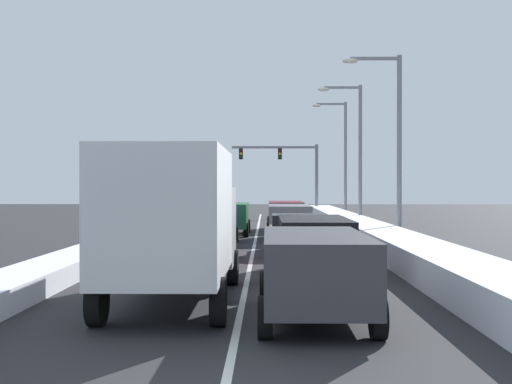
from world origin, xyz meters
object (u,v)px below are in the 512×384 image
at_px(sedan_tan_right_lane_third, 293,234).
at_px(sedan_red_center_lane_second, 205,240).
at_px(suv_green_center_lane_fourth, 229,216).
at_px(traffic_light_gantry, 290,164).
at_px(street_lamp_right_mid, 355,143).
at_px(sedan_white_center_lane_fifth, 229,215).
at_px(street_lamp_right_near, 391,131).
at_px(suv_maroon_right_lane_fifth, 286,213).
at_px(suv_navy_center_lane_third, 212,222).
at_px(suv_black_right_lane_second, 314,241).
at_px(suv_charcoal_right_lane_nearest, 315,268).
at_px(street_lamp_right_far, 341,150).
at_px(suv_gray_right_lane_fourth, 289,219).
at_px(box_truck_center_lane_nearest, 175,218).

distance_m(sedan_tan_right_lane_third, sedan_red_center_lane_second, 4.53).
distance_m(suv_green_center_lane_fourth, traffic_light_gantry, 24.16).
bearing_deg(street_lamp_right_mid, sedan_white_center_lane_fifth, 167.12).
distance_m(sedan_tan_right_lane_third, street_lamp_right_near, 7.70).
xyz_separation_m(sedan_tan_right_lane_third, sedan_red_center_lane_second, (-3.10, -3.30, 0.00)).
bearing_deg(street_lamp_right_near, suv_maroon_right_lane_fifth, 115.38).
distance_m(sedan_tan_right_lane_third, suv_maroon_right_lane_fifth, 13.92).
height_order(suv_navy_center_lane_third, sedan_white_center_lane_fifth, suv_navy_center_lane_third).
bearing_deg(suv_black_right_lane_second, sedan_tan_right_lane_third, 92.84).
bearing_deg(traffic_light_gantry, sedan_red_center_lane_second, -96.33).
xyz_separation_m(suv_maroon_right_lane_fifth, sedan_white_center_lane_fifth, (-3.46, 2.95, -0.25)).
distance_m(sedan_tan_right_lane_third, sedan_white_center_lane_fifth, 17.20).
distance_m(suv_black_right_lane_second, sedan_red_center_lane_second, 4.75).
height_order(suv_charcoal_right_lane_nearest, sedan_red_center_lane_second, suv_charcoal_right_lane_nearest).
height_order(suv_maroon_right_lane_fifth, sedan_red_center_lane_second, suv_maroon_right_lane_fifth).
bearing_deg(street_lamp_right_near, street_lamp_right_far, 89.91).
bearing_deg(sedan_tan_right_lane_third, suv_green_center_lane_fourth, 106.61).
bearing_deg(street_lamp_right_mid, suv_black_right_lane_second, -100.28).
bearing_deg(street_lamp_right_far, street_lamp_right_mid, -91.79).
relative_size(suv_gray_right_lane_fourth, box_truck_center_lane_nearest, 0.68).
distance_m(suv_black_right_lane_second, suv_navy_center_lane_third, 10.90).
height_order(box_truck_center_lane_nearest, street_lamp_right_near, street_lamp_right_near).
relative_size(suv_navy_center_lane_third, traffic_light_gantry, 0.65).
xyz_separation_m(suv_black_right_lane_second, traffic_light_gantry, (0.68, 40.26, 3.48)).
relative_size(suv_black_right_lane_second, traffic_light_gantry, 0.65).
distance_m(sedan_white_center_lane_fifth, street_lamp_right_near, 15.29).
xyz_separation_m(suv_charcoal_right_lane_nearest, suv_green_center_lane_fourth, (-2.92, 23.23, 0.00)).
bearing_deg(street_lamp_right_far, suv_green_center_lane_fourth, -115.99).
xyz_separation_m(suv_gray_right_lane_fourth, suv_maroon_right_lane_fifth, (0.03, 7.18, 0.00)).
bearing_deg(sedan_red_center_lane_second, suv_navy_center_lane_third, 92.57).
height_order(sedan_tan_right_lane_third, suv_maroon_right_lane_fifth, suv_maroon_right_lane_fifth).
bearing_deg(street_lamp_right_mid, suv_gray_right_lane_fourth, -116.63).
xyz_separation_m(traffic_light_gantry, street_lamp_right_near, (3.55, -29.18, 0.53)).
height_order(suv_maroon_right_lane_fifth, suv_navy_center_lane_third, same).
distance_m(suv_black_right_lane_second, suv_green_center_lane_fourth, 17.02).
distance_m(box_truck_center_lane_nearest, street_lamp_right_far, 38.02).
xyz_separation_m(sedan_tan_right_lane_third, sedan_white_center_lane_fifth, (-3.37, 16.86, 0.00)).
height_order(box_truck_center_lane_nearest, sedan_white_center_lane_fifth, box_truck_center_lane_nearest).
bearing_deg(sedan_tan_right_lane_third, suv_charcoal_right_lane_nearest, -90.43).
relative_size(sedan_tan_right_lane_third, box_truck_center_lane_nearest, 0.63).
height_order(sedan_red_center_lane_second, street_lamp_right_mid, street_lamp_right_mid).
bearing_deg(street_lamp_right_mid, traffic_light_gantry, 99.95).
bearing_deg(suv_charcoal_right_lane_nearest, street_lamp_right_near, 75.20).
relative_size(suv_black_right_lane_second, street_lamp_right_near, 0.58).
relative_size(traffic_light_gantry, street_lamp_right_near, 0.89).
relative_size(suv_maroon_right_lane_fifth, street_lamp_right_mid, 0.57).
distance_m(suv_navy_center_lane_third, suv_green_center_lane_fourth, 6.46).
bearing_deg(street_lamp_right_near, suv_navy_center_lane_third, -174.04).
distance_m(suv_gray_right_lane_fourth, suv_navy_center_lane_third, 4.63).
bearing_deg(sedan_white_center_lane_fifth, box_truck_center_lane_nearest, -89.35).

